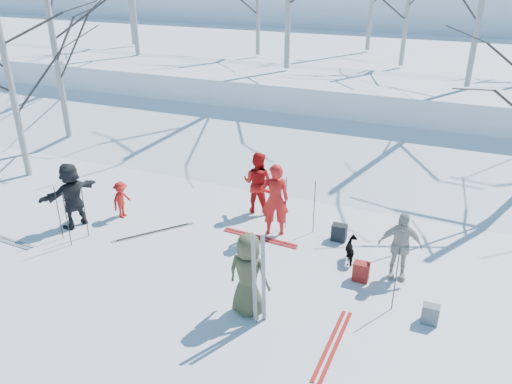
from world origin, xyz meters
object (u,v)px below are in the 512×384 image
at_px(skier_olive_center, 248,275).
at_px(backpack_dark, 339,233).
at_px(skier_redor_behind, 258,183).
at_px(backpack_red, 361,272).
at_px(skier_grey_west, 72,195).
at_px(backpack_grey, 430,314).
at_px(dog, 352,251).
at_px(skier_red_seated, 122,200).
at_px(skier_cream_east, 400,246).
at_px(skier_red_north, 275,200).

height_order(skier_olive_center, backpack_dark, skier_olive_center).
height_order(skier_redor_behind, backpack_red, skier_redor_behind).
relative_size(skier_redor_behind, backpack_dark, 4.08).
bearing_deg(backpack_red, skier_olive_center, -133.80).
bearing_deg(backpack_dark, skier_grey_west, -163.97).
distance_m(skier_olive_center, skier_grey_west, 5.47).
distance_m(skier_olive_center, backpack_grey, 3.36).
distance_m(dog, backpack_red, 0.72).
distance_m(skier_redor_behind, backpack_red, 3.81).
height_order(dog, backpack_dark, dog).
xyz_separation_m(skier_red_seated, skier_grey_west, (-0.80, -0.83, 0.34)).
distance_m(skier_cream_east, backpack_dark, 1.86).
bearing_deg(dog, skier_red_north, -34.77).
bearing_deg(backpack_red, skier_red_seated, 175.63).
xyz_separation_m(skier_red_north, skier_grey_west, (-4.68, -1.50, -0.07)).
relative_size(backpack_red, backpack_dark, 1.05).
relative_size(skier_red_seated, skier_grey_west, 0.59).
relative_size(skier_red_north, backpack_dark, 4.49).
xyz_separation_m(skier_olive_center, backpack_grey, (3.15, 0.96, -0.63)).
relative_size(skier_olive_center, skier_red_north, 0.92).
relative_size(skier_redor_behind, skier_grey_west, 0.99).
bearing_deg(skier_grey_west, backpack_red, 109.53).
bearing_deg(skier_cream_east, skier_redor_behind, 143.74).
bearing_deg(skier_olive_center, skier_red_north, -75.54).
xyz_separation_m(skier_red_seated, skier_cream_east, (6.85, -0.07, 0.27)).
xyz_separation_m(skier_red_north, dog, (1.99, -0.51, -0.63)).
bearing_deg(skier_olive_center, skier_grey_west, -12.19).
relative_size(skier_redor_behind, skier_cream_east, 1.09).
xyz_separation_m(skier_redor_behind, backpack_dark, (2.33, -0.65, -0.62)).
distance_m(skier_red_north, dog, 2.15).
height_order(skier_red_seated, skier_cream_east, skier_cream_east).
relative_size(backpack_grey, backpack_dark, 0.95).
bearing_deg(skier_cream_east, skier_red_seated, 166.97).
bearing_deg(skier_grey_west, skier_red_north, 124.35).
bearing_deg(skier_redor_behind, skier_red_seated, 27.70).
bearing_deg(skier_redor_behind, backpack_dark, 164.45).
relative_size(skier_red_north, skier_red_seated, 1.86).
distance_m(skier_grey_west, backpack_dark, 6.47).
height_order(skier_grey_west, dog, skier_grey_west).
bearing_deg(skier_red_north, backpack_dark, 166.65).
xyz_separation_m(skier_red_seated, backpack_dark, (5.39, 0.95, -0.28)).
bearing_deg(skier_olive_center, backpack_grey, -159.82).
distance_m(skier_cream_east, backpack_red, 0.94).
xyz_separation_m(skier_redor_behind, backpack_grey, (4.56, -2.91, -0.63)).
xyz_separation_m(skier_cream_east, backpack_dark, (-1.46, 1.02, -0.55)).
relative_size(skier_red_north, backpack_red, 4.28).
distance_m(skier_red_seated, backpack_red, 6.22).
height_order(skier_redor_behind, skier_grey_west, skier_grey_west).
height_order(dog, backpack_red, dog).
relative_size(skier_redor_behind, dog, 2.62).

